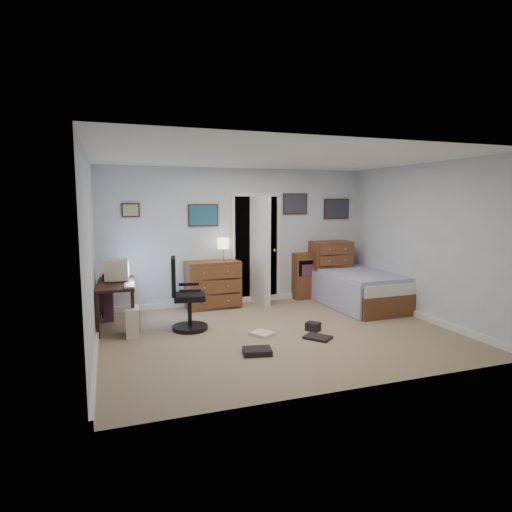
{
  "coord_description": "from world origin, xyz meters",
  "views": [
    {
      "loc": [
        -2.29,
        -5.59,
        1.9
      ],
      "look_at": [
        -0.24,
        0.3,
        1.1
      ],
      "focal_mm": 30.0,
      "sensor_mm": 36.0,
      "label": 1
    }
  ],
  "objects_px": {
    "computer_desk": "(110,293)",
    "bed": "(355,287)",
    "tall_dresser": "(330,270)",
    "office_chair": "(185,302)",
    "low_dresser": "(213,284)"
  },
  "relations": [
    {
      "from": "computer_desk",
      "to": "tall_dresser",
      "type": "xyz_separation_m",
      "value": [
        4.1,
        0.63,
        0.04
      ]
    },
    {
      "from": "computer_desk",
      "to": "bed",
      "type": "bearing_deg",
      "value": 3.06
    },
    {
      "from": "computer_desk",
      "to": "bed",
      "type": "relative_size",
      "value": 0.57
    },
    {
      "from": "low_dresser",
      "to": "office_chair",
      "type": "bearing_deg",
      "value": -123.94
    },
    {
      "from": "low_dresser",
      "to": "computer_desk",
      "type": "bearing_deg",
      "value": -162.67
    },
    {
      "from": "office_chair",
      "to": "bed",
      "type": "distance_m",
      "value": 3.27
    },
    {
      "from": "office_chair",
      "to": "tall_dresser",
      "type": "bearing_deg",
      "value": 29.51
    },
    {
      "from": "computer_desk",
      "to": "bed",
      "type": "height_order",
      "value": "bed"
    },
    {
      "from": "tall_dresser",
      "to": "bed",
      "type": "distance_m",
      "value": 0.7
    },
    {
      "from": "low_dresser",
      "to": "bed",
      "type": "distance_m",
      "value": 2.61
    },
    {
      "from": "office_chair",
      "to": "bed",
      "type": "relative_size",
      "value": 0.52
    },
    {
      "from": "computer_desk",
      "to": "low_dresser",
      "type": "bearing_deg",
      "value": 23.76
    },
    {
      "from": "tall_dresser",
      "to": "office_chair",
      "type": "bearing_deg",
      "value": -155.91
    },
    {
      "from": "low_dresser",
      "to": "bed",
      "type": "bearing_deg",
      "value": -17.98
    },
    {
      "from": "computer_desk",
      "to": "office_chair",
      "type": "relative_size",
      "value": 1.1
    }
  ]
}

